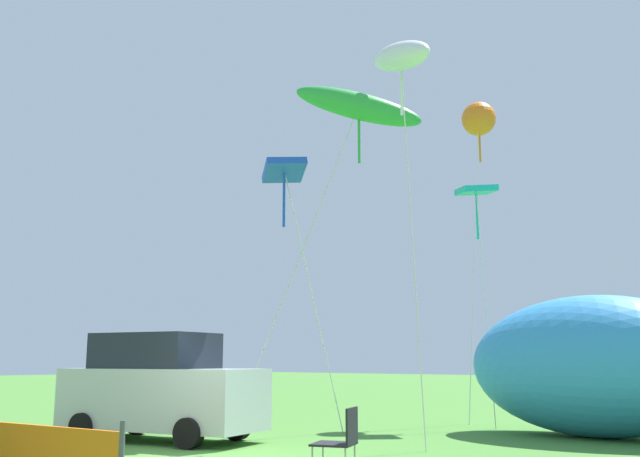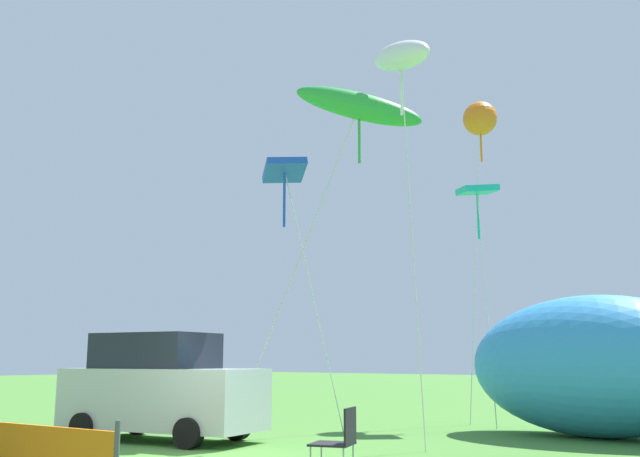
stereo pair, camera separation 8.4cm
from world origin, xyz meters
The scene contains 8 objects.
parked_car centered at (-2.53, 1.49, 1.03)m, with size 4.43×2.45×2.14m.
folding_chair centered at (3.06, 0.13, 0.55)m, with size 0.71×0.71×0.95m.
inflatable_cat centered at (5.14, 7.49, 1.37)m, with size 7.75×3.25×2.97m.
kite_green_fish centered at (0.56, 4.19, 7.11)m, with size 3.82×2.47×7.82m.
kite_white_ghost centered at (1.76, 4.05, 7.90)m, with size 2.43×1.75×8.59m.
kite_blue_box centered at (-1.06, 3.60, 5.71)m, with size 1.27×2.23×6.04m.
kite_orange_flower centered at (0.58, 10.24, 8.46)m, with size 0.98×2.07×8.98m.
kite_teal_diamond centered at (1.20, 8.61, 5.86)m, with size 1.28×1.34×6.11m.
Camera 1 is at (9.18, -8.13, 1.62)m, focal length 40.00 mm.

